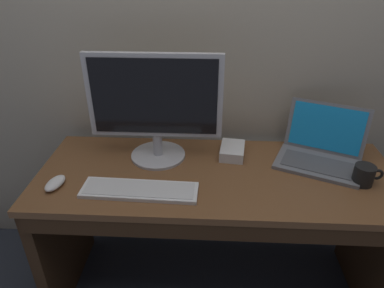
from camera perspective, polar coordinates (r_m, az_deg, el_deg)
The scene contains 9 objects.
ground_plane at distance 2.00m, azimuth 3.39°, elevation -22.20°, with size 14.00×14.00×0.00m, color #2D333D.
back_wall at distance 1.64m, azimuth 4.86°, elevation 21.26°, with size 4.81×0.04×2.67m, color #ADA38E.
desk at distance 1.62m, azimuth 3.92°, elevation -11.38°, with size 1.55×0.60×0.72m.
laptop_space_gray at distance 1.66m, azimuth 20.55°, elevation -1.00°, with size 0.44×0.40×0.24m.
external_monitor at distance 1.49m, azimuth -6.13°, elevation 6.37°, with size 0.58×0.25×0.49m.
wired_keyboard at distance 1.40m, azimuth -8.66°, elevation -7.54°, with size 0.47×0.15×0.02m.
computer_mouse at distance 1.51m, azimuth -21.71°, elevation -6.04°, with size 0.06×0.11×0.03m, color white.
external_drive_box at distance 1.62m, azimuth 6.68°, elevation -1.13°, with size 0.11×0.15×0.05m, color silver.
coffee_mug at distance 1.57m, azimuth 26.61°, elevation -4.60°, with size 0.12×0.08×0.09m.
Camera 1 is at (-0.04, -1.24, 1.56)m, focal length 32.23 mm.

